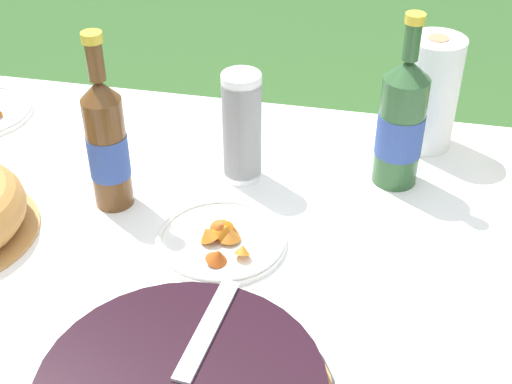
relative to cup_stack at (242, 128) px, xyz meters
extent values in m
cube|color=#A87A47|center=(-0.02, -0.25, -0.13)|extent=(1.49, 1.08, 0.03)
cylinder|color=#A87A47|center=(-0.70, 0.23, -0.48)|extent=(0.06, 0.06, 0.68)
cube|color=white|center=(-0.02, -0.25, -0.11)|extent=(1.50, 1.09, 0.00)
cube|color=white|center=(-0.02, 0.29, -0.16)|extent=(1.50, 0.00, 0.10)
cube|color=silver|center=(0.05, -0.45, -0.05)|extent=(0.05, 0.19, 0.00)
cylinder|color=white|center=(0.00, 0.00, -0.06)|extent=(0.07, 0.07, 0.09)
cylinder|color=white|center=(0.00, 0.00, -0.05)|extent=(0.07, 0.07, 0.09)
cylinder|color=white|center=(0.00, 0.00, -0.03)|extent=(0.07, 0.07, 0.09)
cylinder|color=white|center=(0.00, 0.00, -0.02)|extent=(0.07, 0.07, 0.09)
cylinder|color=white|center=(0.00, 0.00, -0.01)|extent=(0.07, 0.07, 0.09)
cylinder|color=white|center=(0.00, 0.00, 0.01)|extent=(0.07, 0.07, 0.09)
cylinder|color=white|center=(0.00, 0.00, 0.02)|extent=(0.07, 0.07, 0.09)
cylinder|color=white|center=(0.00, 0.00, 0.03)|extent=(0.07, 0.07, 0.09)
cylinder|color=white|center=(0.00, 0.00, 0.04)|extent=(0.07, 0.07, 0.09)
cylinder|color=white|center=(0.00, 0.00, 0.06)|extent=(0.07, 0.07, 0.09)
torus|color=white|center=(0.00, 0.00, 0.11)|extent=(0.07, 0.07, 0.01)
cylinder|color=#2D562D|center=(0.28, 0.05, 0.00)|extent=(0.08, 0.08, 0.21)
cylinder|color=#334C93|center=(0.28, 0.05, -0.01)|extent=(0.09, 0.09, 0.08)
cone|color=#2D562D|center=(0.28, 0.05, 0.12)|extent=(0.08, 0.08, 0.04)
cylinder|color=#2D562D|center=(0.28, 0.05, 0.17)|extent=(0.03, 0.03, 0.06)
cylinder|color=gold|center=(0.28, 0.05, 0.21)|extent=(0.03, 0.03, 0.02)
cylinder|color=brown|center=(-0.21, -0.13, 0.00)|extent=(0.07, 0.07, 0.21)
cylinder|color=#334C93|center=(-0.21, -0.13, -0.01)|extent=(0.07, 0.07, 0.08)
cone|color=brown|center=(-0.21, -0.13, 0.12)|extent=(0.07, 0.07, 0.04)
cylinder|color=brown|center=(-0.21, -0.13, 0.17)|extent=(0.03, 0.03, 0.07)
cylinder|color=gold|center=(-0.21, -0.13, 0.21)|extent=(0.03, 0.03, 0.02)
cylinder|color=white|center=(0.01, -0.20, -0.10)|extent=(0.22, 0.22, 0.01)
torus|color=white|center=(0.01, -0.20, -0.09)|extent=(0.21, 0.21, 0.01)
cone|color=#D05416|center=(0.01, -0.20, -0.09)|extent=(0.05, 0.05, 0.03)
cone|color=#B4590E|center=(0.01, -0.20, -0.07)|extent=(0.05, 0.05, 0.03)
cone|color=#B56920|center=(0.02, -0.20, -0.08)|extent=(0.06, 0.06, 0.03)
cone|color=#BB5819|center=(0.02, -0.19, -0.08)|extent=(0.06, 0.06, 0.03)
cone|color=#C3591C|center=(0.01, -0.20, -0.07)|extent=(0.05, 0.05, 0.04)
cone|color=#A94814|center=(0.02, -0.26, -0.08)|extent=(0.05, 0.05, 0.03)
cone|color=#C76D1C|center=(0.05, -0.24, -0.08)|extent=(0.04, 0.04, 0.03)
cone|color=#BB6715|center=(0.02, -0.20, -0.07)|extent=(0.05, 0.04, 0.04)
cone|color=#C56C1C|center=(-0.01, -0.21, -0.08)|extent=(0.05, 0.05, 0.04)
cone|color=#C87912|center=(0.01, -0.18, -0.08)|extent=(0.04, 0.04, 0.03)
cylinder|color=white|center=(0.33, 0.19, 0.01)|extent=(0.11, 0.11, 0.23)
cylinder|color=#9E7A56|center=(0.33, 0.19, 0.12)|extent=(0.04, 0.04, 0.00)
camera|label=1|loc=(0.26, -1.09, 0.66)|focal=50.00mm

